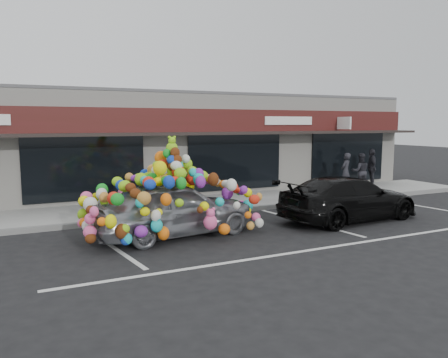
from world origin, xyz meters
name	(u,v)px	position (x,y,z in m)	size (l,w,h in m)	color
ground	(229,233)	(0.00, 0.00, 0.00)	(90.00, 90.00, 0.00)	black
shop_building	(145,143)	(0.00, 8.44, 2.16)	(24.00, 7.20, 4.31)	silver
sidewalk	(180,206)	(0.00, 4.00, 0.07)	(26.00, 3.00, 0.15)	#959691
kerb	(195,214)	(0.00, 2.50, 0.07)	(26.00, 0.18, 0.16)	slate
parking_stripe_left	(111,245)	(-3.20, 0.20, 0.00)	(0.12, 4.40, 0.01)	silver
parking_stripe_mid	(307,222)	(2.80, 0.20, 0.00)	(0.12, 4.40, 0.01)	silver
parking_stripe_right	(429,208)	(8.20, 0.20, 0.00)	(0.12, 4.40, 0.01)	silver
lane_line	(341,245)	(2.00, -2.30, 0.00)	(14.00, 0.12, 0.01)	silver
toy_car	(174,202)	(-1.44, 0.43, 0.93)	(3.20, 4.93, 2.75)	#A3A6AD
black_sedan	(349,198)	(4.14, -0.13, 0.70)	(4.80, 1.95, 1.39)	black
pedestrian_a	(346,171)	(7.70, 4.12, 0.96)	(0.59, 0.39, 1.62)	black
pedestrian_b	(360,171)	(8.39, 3.97, 0.95)	(0.77, 0.60, 1.59)	black
pedestrian_c	(371,168)	(9.48, 4.43, 1.02)	(0.42, 1.02, 1.73)	#29262C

